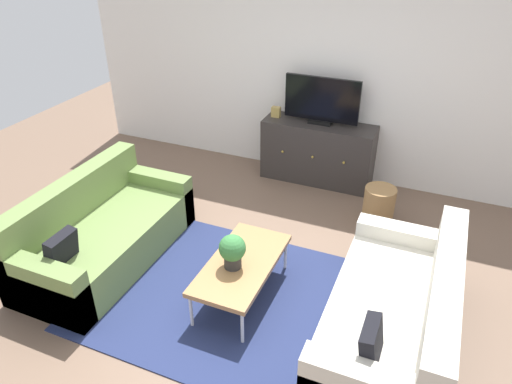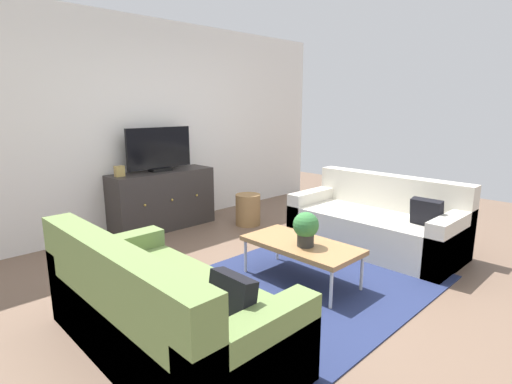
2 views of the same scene
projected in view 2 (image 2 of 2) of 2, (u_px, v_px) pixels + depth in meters
name	position (u px, v px, depth m)	size (l,w,h in m)	color
ground_plane	(289.00, 281.00, 3.69)	(10.00, 10.00, 0.00)	brown
wall_back	(143.00, 126.00, 5.18)	(6.40, 0.12, 2.70)	white
area_rug	(301.00, 286.00, 3.58)	(2.50, 1.90, 0.01)	navy
couch_left_side	(156.00, 314.00, 2.58)	(0.89, 1.85, 0.81)	olive
couch_right_side	(378.00, 224.00, 4.54)	(0.89, 1.85, 0.81)	beige
coffee_table	(301.00, 246.00, 3.62)	(0.54, 1.08, 0.38)	#A37547
potted_plant	(306.00, 227.00, 3.49)	(0.23, 0.23, 0.31)	#2D2D2D
tv_console	(163.00, 200.00, 5.24)	(1.38, 0.47, 0.77)	#332D2B
flat_screen_tv	(159.00, 150.00, 5.11)	(0.91, 0.16, 0.57)	black
mantel_clock	(119.00, 171.00, 4.75)	(0.11, 0.07, 0.13)	tan
wicker_basket	(248.00, 210.00, 5.42)	(0.34, 0.34, 0.43)	#9E7547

